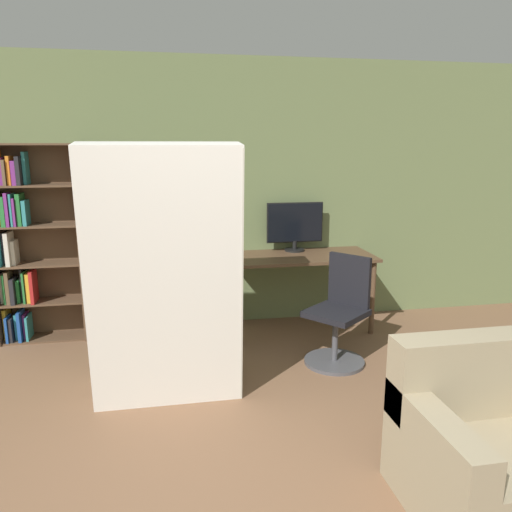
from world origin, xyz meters
name	(u,v)px	position (x,y,z in m)	size (l,w,h in m)	color
wall_back	(202,196)	(0.00, 3.39, 1.35)	(8.00, 0.06, 2.70)	#6B7A4C
desk	(300,264)	(0.94, 3.02, 0.68)	(1.46, 0.67, 0.77)	brown
monitor	(295,225)	(0.94, 3.24, 1.05)	(0.59, 0.21, 0.51)	black
office_chair	(339,320)	(1.06, 2.17, 0.38)	(0.62, 0.62, 0.93)	#4C4C51
bookshelf	(27,244)	(-1.67, 3.23, 0.94)	(0.79, 0.31, 1.87)	brown
mattress_near	(166,280)	(-0.40, 1.71, 0.94)	(1.07, 0.43, 1.88)	silver
mattress_far	(165,268)	(-0.40, 2.05, 0.94)	(1.07, 0.42, 1.88)	silver
armchair	(489,450)	(1.21, 0.34, 0.32)	(0.85, 0.80, 0.85)	gray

